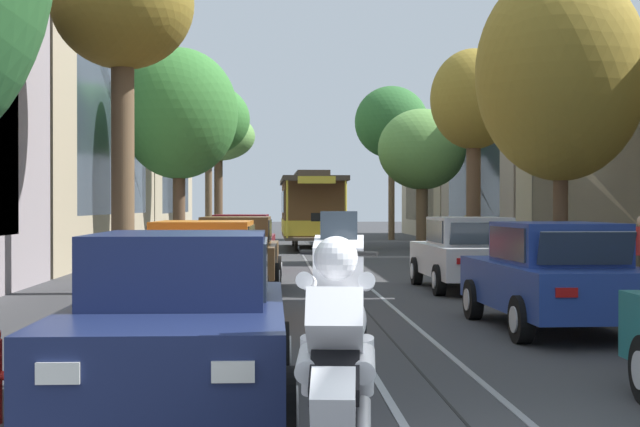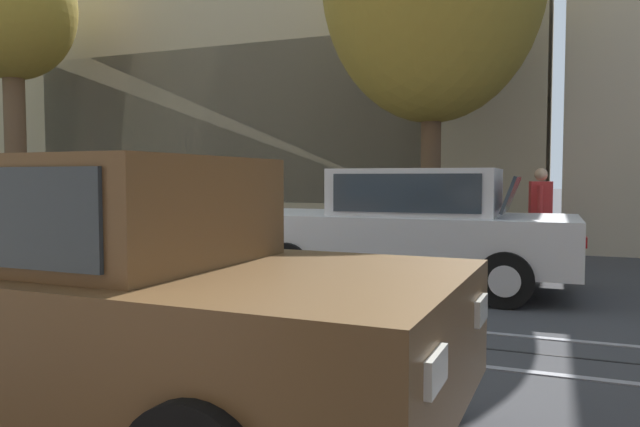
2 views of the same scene
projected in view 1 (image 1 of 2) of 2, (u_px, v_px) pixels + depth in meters
The scene contains 21 objects.
ground_plane at pixel (325, 264), 29.44m from camera, with size 160.00×160.00×0.00m, color #38383A.
trolley_track_rails at pixel (319, 257), 33.43m from camera, with size 1.14×67.92×0.01m.
building_facade_left at pixel (42, 124), 32.89m from camera, with size 5.91×59.62×10.28m.
building_facade_right at pixel (593, 151), 32.45m from camera, with size 5.25×59.62×9.51m.
parked_car_navy_near_left at pixel (180, 322), 8.21m from camera, with size 2.00×4.36×1.58m.
parked_car_orange_second_left at pixel (203, 271), 14.71m from camera, with size 2.07×4.39×1.58m.
parked_car_brown_mid_left at pixel (236, 252), 20.81m from camera, with size 2.07×4.39×1.58m.
parked_car_maroon_fourth_left at pixel (241, 242), 26.49m from camera, with size 2.09×4.40×1.58m.
parked_car_blue_second_right at pixel (555, 276), 13.73m from camera, with size 2.08×4.40×1.58m.
parked_car_white_mid_right at pixel (468, 253), 20.32m from camera, with size 2.06×4.39×1.58m.
street_tree_kerb_left_second at pixel (123, 9), 19.41m from camera, with size 2.96×3.19×7.43m.
street_tree_kerb_left_mid at pixel (179, 114), 29.93m from camera, with size 3.77×3.16×6.89m.
street_tree_kerb_left_fourth at pixel (208, 120), 40.62m from camera, with size 3.59×3.04×7.15m.
street_tree_kerb_left_far at pixel (218, 138), 50.28m from camera, with size 3.95×3.99×6.88m.
street_tree_kerb_right_second at pixel (561, 74), 20.53m from camera, with size 3.73×3.61×7.10m.
street_tree_kerb_right_mid at pixel (473, 102), 29.83m from camera, with size 2.76×2.75×6.84m.
street_tree_kerb_right_fourth at pixel (422, 150), 40.00m from camera, with size 3.77×3.16×5.98m.
street_tree_kerb_right_far at pixel (391, 123), 50.74m from camera, with size 3.99×3.41×8.33m.
cable_car_trolley at pixel (311, 210), 40.36m from camera, with size 2.61×9.14×3.28m.
motorcycle_with_rider at pixel (337, 352), 5.65m from camera, with size 0.55×1.86×1.78m.
pedestrian_on_right_pavement at pixel (472, 227), 37.86m from camera, with size 0.55×0.41×1.74m.
Camera 1 is at (-1.60, -5.42, 1.82)m, focal length 52.66 mm.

